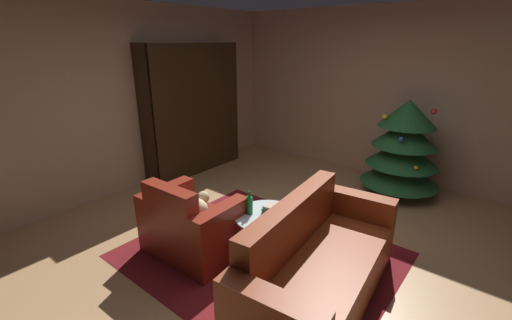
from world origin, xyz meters
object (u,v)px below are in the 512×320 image
at_px(book_stack_on_table, 273,209).
at_px(coffee_table, 268,219).
at_px(bottle_on_table, 249,205).
at_px(decorated_tree, 403,148).
at_px(bookshelf_unit, 199,111).
at_px(armchair_red, 191,227).
at_px(couch_red, 317,268).

bearing_deg(book_stack_on_table, coffee_table, -114.08).
xyz_separation_m(bottle_on_table, decorated_tree, (0.70, 2.51, 0.12)).
bearing_deg(bookshelf_unit, armchair_red, -44.62).
xyz_separation_m(bookshelf_unit, armchair_red, (1.79, -1.76, -0.71)).
bearing_deg(book_stack_on_table, armchair_red, -143.52).
bearing_deg(armchair_red, coffee_table, 34.30).
bearing_deg(coffee_table, book_stack_on_table, 65.92).
bearing_deg(bottle_on_table, coffee_table, 30.81).
bearing_deg(bookshelf_unit, decorated_tree, 20.13).
height_order(couch_red, coffee_table, couch_red).
xyz_separation_m(armchair_red, book_stack_on_table, (0.68, 0.50, 0.22)).
xyz_separation_m(couch_red, bottle_on_table, (-0.85, 0.13, 0.27)).
relative_size(bookshelf_unit, decorated_tree, 1.52).
bearing_deg(decorated_tree, coffee_table, -102.73).
distance_m(coffee_table, decorated_tree, 2.49).
xyz_separation_m(bookshelf_unit, decorated_tree, (2.99, 1.09, -0.33)).
relative_size(armchair_red, bottle_on_table, 3.93).
bearing_deg(bookshelf_unit, coffee_table, -28.35).
xyz_separation_m(coffee_table, decorated_tree, (0.54, 2.41, 0.26)).
xyz_separation_m(book_stack_on_table, bottle_on_table, (-0.19, -0.15, 0.05)).
bearing_deg(coffee_table, bookshelf_unit, 151.65).
height_order(armchair_red, book_stack_on_table, armchair_red).
bearing_deg(book_stack_on_table, decorated_tree, 77.56).
bearing_deg(bottle_on_table, book_stack_on_table, 39.27).
distance_m(bookshelf_unit, coffee_table, 2.84).
bearing_deg(couch_red, bookshelf_unit, 153.74).
relative_size(couch_red, book_stack_on_table, 9.67).
distance_m(couch_red, book_stack_on_table, 0.76).
xyz_separation_m(armchair_red, decorated_tree, (1.20, 2.86, 0.39)).
relative_size(bookshelf_unit, coffee_table, 3.05).
bearing_deg(book_stack_on_table, bottle_on_table, -140.73).
height_order(bookshelf_unit, coffee_table, bookshelf_unit).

